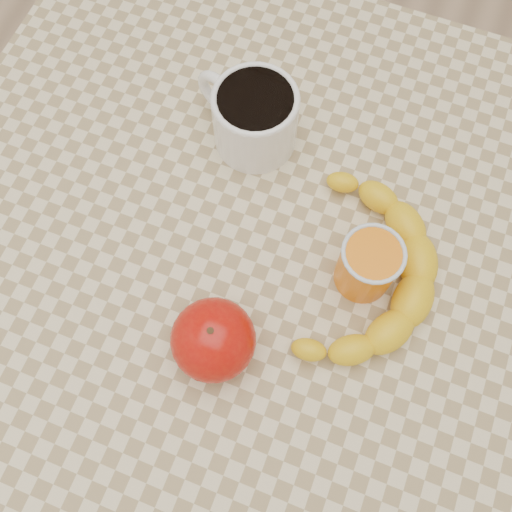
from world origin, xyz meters
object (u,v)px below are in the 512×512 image
(orange_juice_glass, at_px, (368,265))
(banana, at_px, (363,274))
(coffee_mug, at_px, (253,116))
(apple, at_px, (213,340))
(table, at_px, (256,286))

(orange_juice_glass, xyz_separation_m, banana, (-0.00, -0.00, -0.02))
(orange_juice_glass, bearing_deg, coffee_mug, 144.91)
(orange_juice_glass, distance_m, apple, 0.17)
(apple, relative_size, banana, 0.36)
(table, xyz_separation_m, coffee_mug, (-0.06, 0.15, 0.13))
(orange_juice_glass, xyz_separation_m, apple, (-0.12, -0.13, -0.00))
(coffee_mug, bearing_deg, apple, -77.50)
(banana, bearing_deg, coffee_mug, 146.00)
(orange_juice_glass, bearing_deg, banana, -98.48)
(coffee_mug, distance_m, apple, 0.25)
(table, distance_m, banana, 0.16)
(table, height_order, coffee_mug, coffee_mug)
(banana, bearing_deg, table, -166.90)
(table, distance_m, apple, 0.16)
(coffee_mug, relative_size, apple, 1.53)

